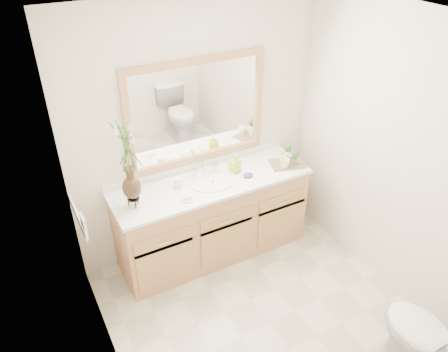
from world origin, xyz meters
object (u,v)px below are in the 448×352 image
flower_vase (127,152)px  soap_bottle (235,164)px  tray (287,164)px  tumbler (178,182)px  toilet (429,344)px

flower_vase → soap_bottle: (1.00, 0.07, -0.43)m
tray → soap_bottle: bearing=-177.4°
flower_vase → tumbler: (0.44, 0.08, -0.46)m
toilet → flower_vase: flower_vase is taller
flower_vase → soap_bottle: bearing=4.0°
tumbler → soap_bottle: bearing=-1.3°
toilet → flower_vase: bearing=-53.1°
flower_vase → tray: size_ratio=2.33×
soap_bottle → tray: bearing=-28.7°
tumbler → soap_bottle: size_ratio=0.55×
tumbler → soap_bottle: (0.56, -0.01, 0.04)m
toilet → tray: tray is taller
tumbler → tray: (1.07, -0.14, -0.04)m
soap_bottle → tray: 0.53m
tumbler → tray: bearing=-7.4°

